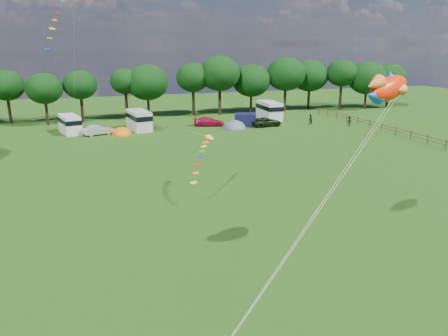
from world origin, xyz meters
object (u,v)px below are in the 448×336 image
object	(u,v)px
walker_b	(349,121)
fish_kite	(386,89)
tent_greyblue	(235,129)
car_d	(266,122)
campervan_b	(70,124)
tent_orange	(122,135)
car_c	(209,122)
campervan_d	(269,110)
walker_a	(310,119)
car_b	(98,130)
campervan_c	(139,120)

from	to	relation	value
walker_b	fish_kite	bearing A→B (deg)	50.68
tent_greyblue	car_d	bearing A→B (deg)	8.04
campervan_b	tent_orange	distance (m)	7.86
car_c	campervan_b	xyz separation A→B (m)	(-20.21, 0.55, 0.69)
car_c	fish_kite	distance (m)	44.83
car_c	walker_b	bearing A→B (deg)	-91.03
car_c	campervan_d	xyz separation A→B (m)	(11.31, 2.83, 0.91)
car_c	tent_orange	size ratio (longest dim) A/B	1.45
fish_kite	tent_greyblue	bearing A→B (deg)	61.38
tent_greyblue	walker_a	world-z (taller)	walker_a
car_b	walker_a	bearing A→B (deg)	-112.45
car_d	fish_kite	bearing A→B (deg)	157.50
car_d	campervan_b	size ratio (longest dim) A/B	0.90
walker_a	fish_kite	bearing A→B (deg)	58.87
campervan_d	walker_a	distance (m)	7.69
campervan_c	walker_a	distance (m)	26.34
car_d	fish_kite	size ratio (longest dim) A/B	1.30
walker_a	walker_b	world-z (taller)	walker_a
campervan_c	campervan_d	xyz separation A→B (m)	(21.89, 2.69, 0.07)
car_c	campervan_c	distance (m)	10.61
campervan_d	car_d	bearing A→B (deg)	153.01
car_d	walker_a	distance (m)	7.27
campervan_b	tent_greyblue	bearing A→B (deg)	-114.65
tent_orange	tent_greyblue	size ratio (longest dim) A/B	0.81
car_b	walker_a	size ratio (longest dim) A/B	2.46
campervan_b	fish_kite	xyz separation A→B (m)	(17.86, -44.38, 8.45)
tent_orange	walker_a	bearing A→B (deg)	-0.99
car_c	campervan_b	bearing A→B (deg)	105.28
campervan_c	walker_b	bearing A→B (deg)	-111.29
car_b	car_d	size ratio (longest dim) A/B	0.79
campervan_d	walker_a	xyz separation A→B (m)	(4.18, -6.41, -0.78)
tent_greyblue	walker_b	xyz separation A→B (m)	(17.62, -2.89, 0.71)
car_b	car_d	bearing A→B (deg)	-111.92
car_d	campervan_c	bearing A→B (deg)	72.62
campervan_d	fish_kite	distance (m)	49.31
campervan_d	tent_orange	world-z (taller)	campervan_d
campervan_d	tent_orange	xyz separation A→B (m)	(-24.69, -5.91, -1.56)
car_c	tent_greyblue	size ratio (longest dim) A/B	1.17
fish_kite	walker_a	bearing A→B (deg)	44.96
car_c	walker_b	distance (m)	21.58
walker_b	campervan_b	bearing A→B (deg)	-17.70
car_d	walker_b	size ratio (longest dim) A/B	3.40
car_b	car_c	distance (m)	16.61
car_c	car_d	xyz separation A→B (m)	(8.24, -2.98, 0.01)
car_d	walker_a	xyz separation A→B (m)	(7.25, -0.59, 0.12)
tent_orange	fish_kite	xyz separation A→B (m)	(11.02, -40.75, 9.80)
tent_greyblue	fish_kite	world-z (taller)	fish_kite
car_d	fish_kite	world-z (taller)	fish_kite
car_c	walker_a	distance (m)	15.90
car_b	fish_kite	size ratio (longest dim) A/B	1.02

